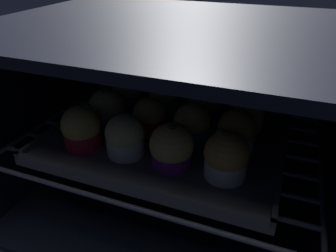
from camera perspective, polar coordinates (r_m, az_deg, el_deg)
name	(u,v)px	position (r cm, az deg, el deg)	size (l,w,h in cm)	color
oven_cavity	(177,115)	(63.37, 1.64, 2.04)	(59.00, 47.00, 37.00)	black
oven_rack	(169,140)	(61.58, 0.25, -2.46)	(54.80, 42.00, 0.80)	#444756
baking_tray	(168,137)	(60.44, 0.00, -1.94)	(41.95, 33.38, 2.20)	#4C4C51
muffin_row0_col0	(82,128)	(57.31, -15.12, -0.37)	(6.86, 6.86, 7.61)	red
muffin_row0_col1	(125,137)	(53.70, -7.65, -1.92)	(6.60, 6.60, 7.25)	silver
muffin_row0_col2	(172,148)	(50.52, 0.64, -3.85)	(7.03, 7.03, 7.52)	#7A238C
muffin_row0_col3	(226,157)	(48.74, 10.32, -5.44)	(6.84, 6.84, 7.76)	silver
muffin_row1_col0	(107,109)	(63.71, -10.80, 3.07)	(7.00, 7.00, 7.64)	#0C8C84
muffin_row1_col1	(149,117)	(60.32, -3.35, 1.69)	(6.40, 6.40, 6.70)	red
muffin_row1_col2	(192,124)	(57.37, 4.26, 0.34)	(6.54, 6.54, 7.10)	#0C8C84
muffin_row1_col3	(236,131)	(55.89, 12.10, -0.92)	(6.57, 6.57, 7.27)	silver
muffin_row2_col0	(127,92)	(71.08, -7.36, 5.99)	(6.60, 6.60, 6.85)	#7A238C
muffin_row2_col1	(163,97)	(67.03, -0.81, 5.15)	(6.40, 6.40, 7.71)	#0C8C84
muffin_row2_col2	(205,102)	(64.66, 6.59, 4.28)	(7.00, 7.00, 8.08)	#1928B7
muffin_row2_col3	(247,112)	(63.04, 13.92, 2.42)	(6.61, 6.61, 7.26)	silver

